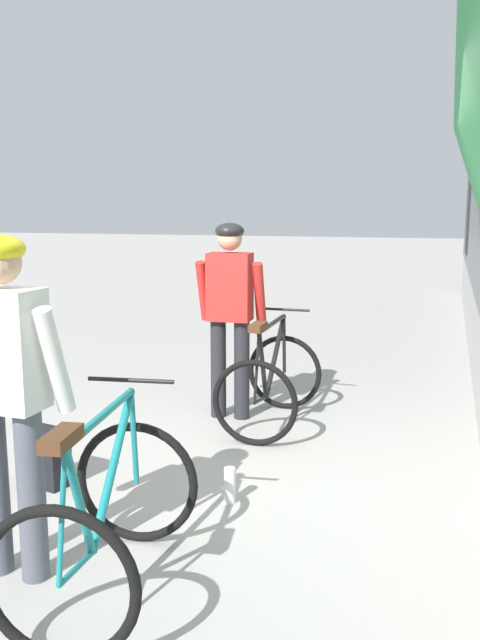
# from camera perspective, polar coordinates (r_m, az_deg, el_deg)

# --- Properties ---
(ground_plane) EXTENTS (80.00, 80.00, 0.00)m
(ground_plane) POSITION_cam_1_polar(r_m,az_deg,el_deg) (4.64, 2.34, -14.06)
(ground_plane) COLOR #A09E99
(cyclist_near_in_red) EXTENTS (0.62, 0.33, 1.76)m
(cyclist_near_in_red) POSITION_cam_1_polar(r_m,az_deg,el_deg) (5.71, -0.90, 1.51)
(cyclist_near_in_red) COLOR #232328
(cyclist_near_in_red) RESTS_ON ground
(cyclist_far_in_white) EXTENTS (0.61, 0.31, 1.76)m
(cyclist_far_in_white) POSITION_cam_1_polar(r_m,az_deg,el_deg) (3.40, -20.03, -4.85)
(cyclist_far_in_white) COLOR #4C515B
(cyclist_far_in_white) RESTS_ON ground
(bicycle_near_black) EXTENTS (0.72, 1.08, 0.99)m
(bicycle_near_black) POSITION_cam_1_polar(r_m,az_deg,el_deg) (5.61, 2.73, -5.46)
(bicycle_near_black) COLOR black
(bicycle_near_black) RESTS_ON ground
(bicycle_far_teal) EXTENTS (0.87, 1.17, 0.99)m
(bicycle_far_teal) POSITION_cam_1_polar(r_m,az_deg,el_deg) (3.33, -12.06, -16.78)
(bicycle_far_teal) COLOR black
(bicycle_far_teal) RESTS_ON ground
(backpack_on_platform) EXTENTS (0.31, 0.23, 0.40)m
(backpack_on_platform) POSITION_cam_1_polar(r_m,az_deg,el_deg) (4.69, -16.72, -11.59)
(backpack_on_platform) COLOR black
(backpack_on_platform) RESTS_ON ground
(water_bottle_near_the_bikes) EXTENTS (0.07, 0.07, 0.24)m
(water_bottle_near_the_bikes) POSITION_cam_1_polar(r_m,az_deg,el_deg) (4.28, -0.92, -14.46)
(water_bottle_near_the_bikes) COLOR silver
(water_bottle_near_the_bikes) RESTS_ON ground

